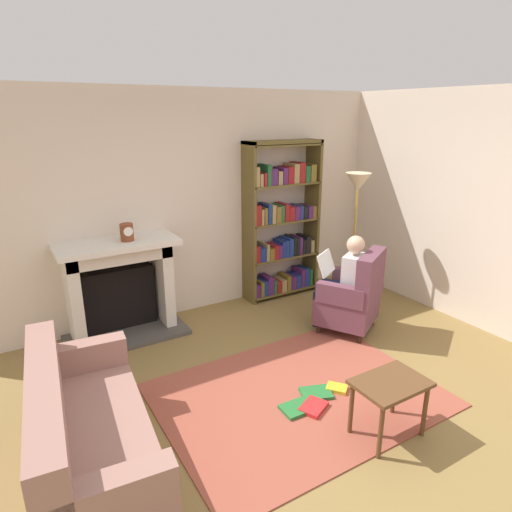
% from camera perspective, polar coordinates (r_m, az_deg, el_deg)
% --- Properties ---
extents(ground, '(14.00, 14.00, 0.00)m').
position_cam_1_polar(ground, '(4.00, 8.09, -19.44)').
color(ground, olive).
extents(back_wall, '(5.60, 0.10, 2.70)m').
position_cam_1_polar(back_wall, '(5.49, -8.22, 6.55)').
color(back_wall, beige).
rests_on(back_wall, ground).
extents(side_wall_right, '(0.10, 5.20, 2.70)m').
position_cam_1_polar(side_wall_right, '(6.08, 20.98, 6.65)').
color(side_wall_right, beige).
rests_on(side_wall_right, ground).
extents(area_rug, '(2.40, 1.80, 0.01)m').
position_cam_1_polar(area_rug, '(4.19, 5.41, -17.33)').
color(area_rug, '#994937').
rests_on(area_rug, ground).
extents(fireplace, '(1.31, 0.64, 1.11)m').
position_cam_1_polar(fireplace, '(5.17, -17.11, -3.61)').
color(fireplace, '#4C4742').
rests_on(fireplace, ground).
extents(mantel_clock, '(0.14, 0.14, 0.19)m').
position_cam_1_polar(mantel_clock, '(4.92, -16.27, 2.95)').
color(mantel_clock, brown).
rests_on(mantel_clock, fireplace).
extents(bookshelf, '(1.05, 0.32, 2.09)m').
position_cam_1_polar(bookshelf, '(5.93, 3.35, 4.23)').
color(bookshelf, brown).
rests_on(bookshelf, ground).
extents(armchair_reading, '(0.87, 0.86, 0.97)m').
position_cam_1_polar(armchair_reading, '(5.18, 12.43, -5.13)').
color(armchair_reading, '#331E14').
rests_on(armchair_reading, ground).
extents(seated_reader, '(0.54, 0.59, 1.14)m').
position_cam_1_polar(seated_reader, '(5.14, 11.32, -2.89)').
color(seated_reader, silver).
rests_on(seated_reader, ground).
extents(sofa_floral, '(0.87, 1.76, 0.85)m').
position_cam_1_polar(sofa_floral, '(3.44, -20.89, -21.03)').
color(sofa_floral, '#9B6E62').
rests_on(sofa_floral, ground).
extents(side_table, '(0.56, 0.39, 0.48)m').
position_cam_1_polar(side_table, '(3.68, 16.84, -16.18)').
color(side_table, brown).
rests_on(side_table, ground).
extents(scattered_books, '(0.73, 0.43, 0.04)m').
position_cam_1_polar(scattered_books, '(4.10, 7.38, -17.92)').
color(scattered_books, '#267233').
rests_on(scattered_books, area_rug).
extents(floor_lamp, '(0.32, 0.32, 1.71)m').
position_cam_1_polar(floor_lamp, '(5.74, 12.89, 7.80)').
color(floor_lamp, '#B7933F').
rests_on(floor_lamp, ground).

